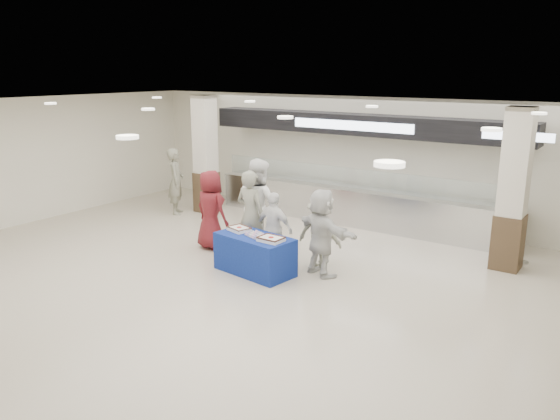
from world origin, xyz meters
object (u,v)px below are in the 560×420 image
Objects in this scene: display_table at (255,254)px; soldier_a at (251,215)px; soldier_b at (320,232)px; civilian_white at (322,232)px; sheet_cake_left at (239,229)px; soldier_bg at (176,181)px; chef_short at (274,228)px; sheet_cake_right at (271,239)px; chef_tall at (259,206)px; cupcake_tray at (255,235)px; civilian_maroon at (211,210)px.

soldier_a is (-0.59, 0.64, 0.57)m from display_table.
soldier_b is 0.46m from civilian_white.
sheet_cake_left is at bearing 104.53° from soldier_a.
soldier_a is 4.32m from soldier_bg.
chef_short is at bearing 19.40° from soldier_b.
civilian_white reaches higher than display_table.
sheet_cake_right is 0.31× the size of chef_short.
soldier_a is 0.40m from chef_tall.
soldier_bg is at bearing 153.45° from sheet_cake_right.
cupcake_tray is 0.32× the size of soldier_b.
soldier_a is 1.26× the size of chef_short.
display_table is 1.38m from civilian_white.
civilian_maroon is 1.12m from chef_tall.
cupcake_tray is 0.27× the size of civilian_white.
civilian_maroon is 3.31m from soldier_bg.
sheet_cake_left is 1.37m from civilian_maroon.
sheet_cake_right is 2.29m from civilian_maroon.
civilian_white is at bearing -173.16° from civilian_maroon.
sheet_cake_left reaches higher than display_table.
civilian_maroon is 1.03× the size of civilian_white.
civilian_white is at bearing 18.78° from sheet_cake_left.
soldier_a is (1.12, -0.02, 0.06)m from civilian_maroon.
display_table is at bearing 166.11° from civilian_maroon.
chef_short is at bearing -178.56° from soldier_a.
civilian_white is 0.95× the size of soldier_bg.
chef_tall is at bearing -153.60° from civilian_maroon.
chef_tall is (-0.68, 1.03, 0.25)m from cupcake_tray.
civilian_white reaches higher than sheet_cake_right.
soldier_b is at bearing 69.39° from sheet_cake_right.
soldier_a reaches higher than sheet_cake_right.
sheet_cake_right is 1.59m from chef_tall.
soldier_a is 0.63m from chef_short.
soldier_a reaches higher than display_table.
chef_tall is 4.11m from soldier_bg.
civilian_white is (1.11, 0.00, 0.11)m from chef_short.
display_table is 0.86× the size of soldier_bg.
display_table is at bearing 45.71° from soldier_b.
soldier_b is at bearing -164.62° from soldier_a.
civilian_maroon is at bearing 42.50° from chef_tall.
chef_short is at bearing 96.70° from display_table.
soldier_bg is at bearing -19.57° from chef_short.
display_table is 0.74m from chef_short.
sheet_cake_right is 0.25× the size of soldier_bg.
chef_short is (0.60, 0.00, -0.19)m from soldier_a.
soldier_b is (1.32, 0.90, -0.08)m from sheet_cake_left.
civilian_maroon is at bearing 160.85° from sheet_cake_right.
chef_tall is 0.82m from chef_short.
chef_tall is at bearing 9.33° from civilian_white.
chef_tall reaches higher than soldier_a.
chef_tall is at bearing -4.55° from soldier_b.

